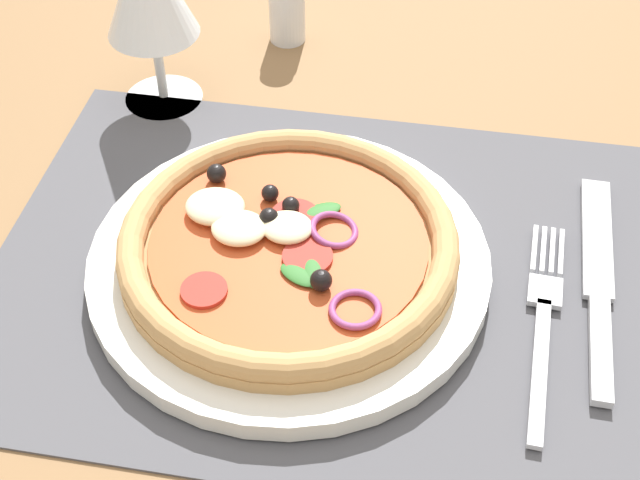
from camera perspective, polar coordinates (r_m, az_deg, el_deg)
ground_plane at (r=61.76cm, az=0.77°, el=-2.73°), size 190.00×140.00×2.40cm
placemat at (r=60.73cm, az=0.78°, el=-1.85°), size 45.97×33.83×0.40cm
plate at (r=59.88cm, az=-1.97°, el=-1.46°), size 26.71×26.71×1.43cm
pizza at (r=58.60cm, az=-2.08°, el=-0.22°), size 22.34×22.34×2.70cm
fork at (r=59.28cm, az=14.00°, el=-4.58°), size 2.50×18.05×0.44cm
knife at (r=62.32cm, az=17.26°, el=-2.34°), size 2.25×20.03×0.62cm
pepper_shaker at (r=81.33cm, az=-2.12°, el=14.59°), size 3.20×3.20×6.70cm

